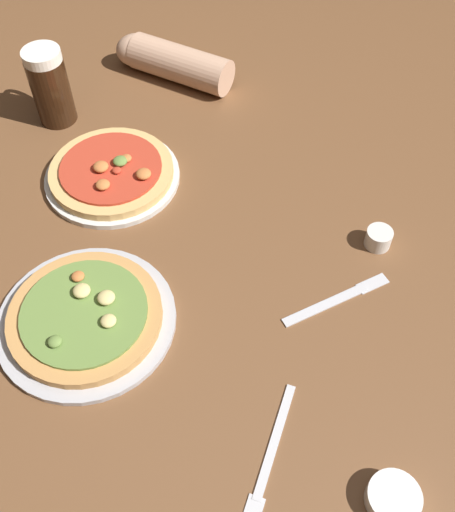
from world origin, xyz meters
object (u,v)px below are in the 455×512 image
(fork_left, at_px, (270,455))
(diner_arm, at_px, (169,61))
(pizza_plate_near, at_px, (86,317))
(beer_mug_dark, at_px, (49,86))
(pizza_plate_far, at_px, (112,173))
(ramekin_butter, at_px, (393,499))
(knife_right, at_px, (337,299))
(ramekin_sauce, at_px, (379,238))

(fork_left, xyz_separation_m, diner_arm, (-0.12, 0.96, 0.04))
(pizza_plate_near, xyz_separation_m, beer_mug_dark, (-0.09, 0.56, 0.07))
(pizza_plate_far, distance_m, ramekin_butter, 0.81)
(beer_mug_dark, height_order, ramekin_butter, beer_mug_dark)
(beer_mug_dark, xyz_separation_m, knife_right, (0.54, -0.56, -0.08))
(pizza_plate_far, bearing_deg, knife_right, -40.10)
(fork_left, height_order, diner_arm, diner_arm)
(ramekin_butter, bearing_deg, diner_arm, 105.11)
(pizza_plate_far, relative_size, beer_mug_dark, 1.60)
(beer_mug_dark, relative_size, ramekin_butter, 2.27)
(fork_left, bearing_deg, knife_right, 59.30)
(ramekin_butter, bearing_deg, fork_left, 153.48)
(pizza_plate_near, distance_m, diner_arm, 0.71)
(pizza_plate_far, relative_size, ramekin_butter, 3.63)
(beer_mug_dark, distance_m, fork_left, 0.91)
(pizza_plate_far, distance_m, beer_mug_dark, 0.26)
(beer_mug_dark, distance_m, ramekin_sauce, 0.78)
(knife_right, bearing_deg, ramekin_butter, -89.00)
(fork_left, bearing_deg, diner_arm, 96.91)
(fork_left, height_order, knife_right, same)
(ramekin_sauce, distance_m, fork_left, 0.47)
(ramekin_butter, bearing_deg, pizza_plate_far, 120.88)
(pizza_plate_near, relative_size, pizza_plate_far, 1.11)
(fork_left, bearing_deg, pizza_plate_near, 137.53)
(pizza_plate_far, bearing_deg, pizza_plate_near, -96.06)
(diner_arm, bearing_deg, ramekin_butter, -74.89)
(pizza_plate_far, xyz_separation_m, diner_arm, (0.13, 0.35, 0.03))
(beer_mug_dark, xyz_separation_m, fork_left, (0.38, -0.82, -0.08))
(beer_mug_dark, height_order, ramekin_sauce, beer_mug_dark)
(pizza_plate_far, distance_m, ramekin_sauce, 0.56)
(ramekin_butter, bearing_deg, knife_right, 91.00)
(pizza_plate_near, height_order, beer_mug_dark, beer_mug_dark)
(beer_mug_dark, relative_size, ramekin_sauce, 3.53)
(fork_left, xyz_separation_m, knife_right, (0.16, 0.27, 0.00))
(ramekin_butter, xyz_separation_m, fork_left, (-0.16, 0.08, -0.01))
(beer_mug_dark, relative_size, diner_arm, 0.62)
(pizza_plate_near, xyz_separation_m, ramekin_sauce, (0.55, 0.12, 0.00))
(ramekin_sauce, height_order, diner_arm, diner_arm)
(ramekin_sauce, bearing_deg, ramekin_butter, -101.63)
(beer_mug_dark, distance_m, diner_arm, 0.30)
(ramekin_butter, height_order, diner_arm, diner_arm)
(beer_mug_dark, bearing_deg, ramekin_butter, -58.94)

